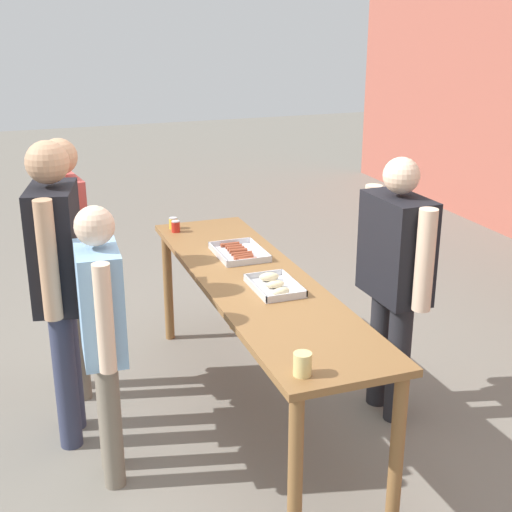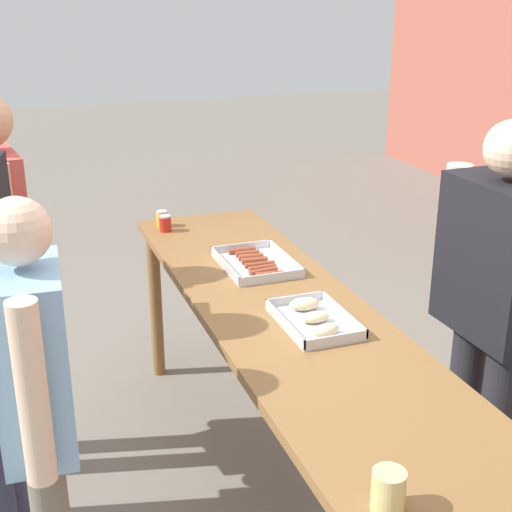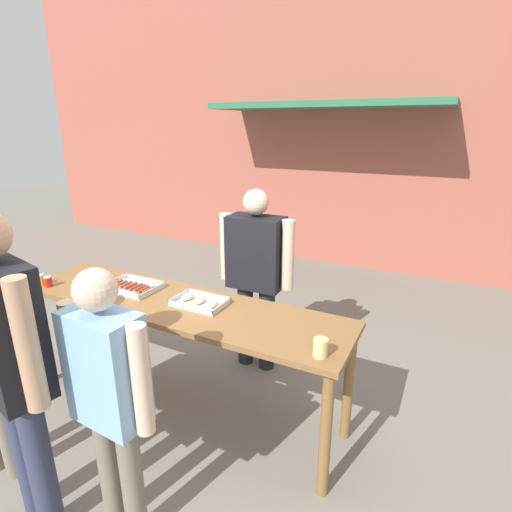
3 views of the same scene
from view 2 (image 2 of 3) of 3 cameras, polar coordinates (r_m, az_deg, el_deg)
name	(u,v)px [view 2 (image 2 of 3)]	position (r m, az deg, el deg)	size (l,w,h in m)	color
ground_plane	(281,496)	(3.32, 2.02, -18.65)	(24.00, 24.00, 0.00)	slate
serving_table	(284,332)	(2.88, 2.22, -6.13)	(2.63, 0.66, 0.92)	brown
food_tray_sausages	(256,264)	(3.24, 0.00, -0.61)	(0.42, 0.30, 0.04)	silver
food_tray_buns	(314,319)	(2.70, 4.66, -5.02)	(0.38, 0.25, 0.06)	silver
condiment_jar_mustard	(162,219)	(3.82, -7.52, 2.98)	(0.06, 0.06, 0.08)	gold
condiment_jar_ketchup	(165,223)	(3.74, -7.27, 2.60)	(0.06, 0.06, 0.08)	#B22319
beer_cup	(388,491)	(1.83, 10.54, -17.99)	(0.08, 0.08, 0.11)	#DBC67A
person_server_behind_table	(494,292)	(2.99, 18.53, -2.71)	(0.69, 0.28, 1.65)	#232328
person_customer_holding_hotdog	(2,254)	(3.21, -19.67, 0.13)	(0.53, 0.25, 1.72)	#756B5B
person_customer_with_cup	(37,392)	(2.35, -17.14, -10.36)	(0.56, 0.23, 1.55)	#756B5B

